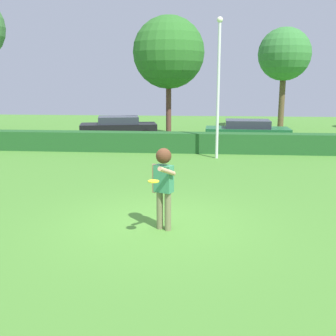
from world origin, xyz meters
TOP-DOWN VIEW (x-y plane):
  - ground_plane at (0.00, 0.00)m, footprint 60.00×60.00m
  - person at (0.17, -0.32)m, footprint 0.53×0.83m
  - frisbee at (0.04, -0.96)m, footprint 0.22×0.22m
  - lamppost at (1.52, 8.29)m, footprint 0.24×0.24m
  - hedge_row at (0.00, 9.70)m, footprint 21.32×0.90m
  - parked_car_black at (-3.82, 13.87)m, footprint 4.47×2.59m
  - parked_car_green at (3.16, 12.34)m, footprint 4.25×1.91m
  - birch_tree at (6.06, 19.33)m, footprint 3.41×3.41m
  - maple_tree at (-1.04, 14.31)m, footprint 3.91×3.91m

SIDE VIEW (x-z plane):
  - ground_plane at x=0.00m, z-range 0.00..0.00m
  - hedge_row at x=0.00m, z-range 0.00..0.89m
  - parked_car_black at x=-3.82m, z-range 0.06..1.31m
  - parked_car_green at x=3.16m, z-range 0.06..1.31m
  - person at x=0.17m, z-range 0.24..2.02m
  - frisbee at x=0.04m, z-range 1.22..1.24m
  - lamppost at x=1.52m, z-range 0.31..5.96m
  - maple_tree at x=-1.04m, z-range 1.36..8.03m
  - birch_tree at x=6.06m, z-range 1.56..8.17m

